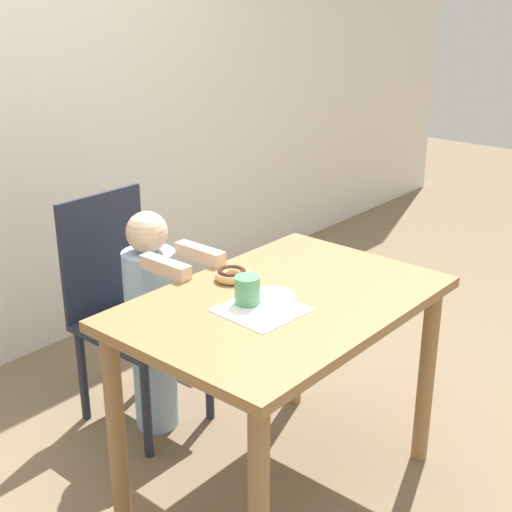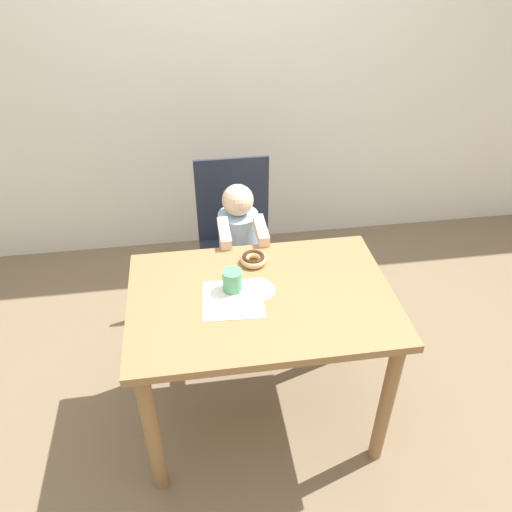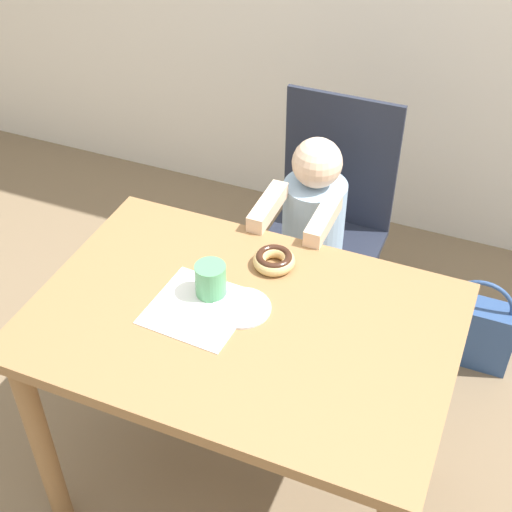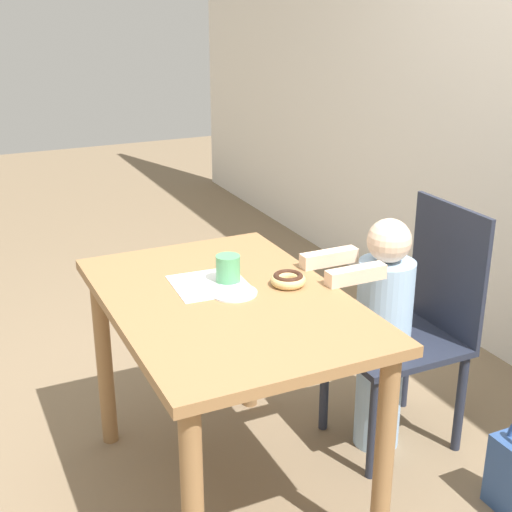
{
  "view_description": "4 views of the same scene",
  "coord_description": "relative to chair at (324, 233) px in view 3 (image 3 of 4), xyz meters",
  "views": [
    {
      "loc": [
        -1.66,
        -1.3,
        1.71
      ],
      "look_at": [
        -0.01,
        0.11,
        0.87
      ],
      "focal_mm": 50.0,
      "sensor_mm": 36.0,
      "label": 1
    },
    {
      "loc": [
        -0.25,
        -1.52,
        2.06
      ],
      "look_at": [
        -0.01,
        0.11,
        0.87
      ],
      "focal_mm": 35.0,
      "sensor_mm": 36.0,
      "label": 2
    },
    {
      "loc": [
        0.52,
        -1.17,
        2.01
      ],
      "look_at": [
        -0.01,
        0.11,
        0.87
      ],
      "focal_mm": 50.0,
      "sensor_mm": 36.0,
      "label": 3
    },
    {
      "loc": [
        1.91,
        -0.8,
        1.67
      ],
      "look_at": [
        -0.01,
        0.11,
        0.87
      ],
      "focal_mm": 50.0,
      "sensor_mm": 36.0,
      "label": 4
    }
  ],
  "objects": [
    {
      "name": "ground_plane",
      "position": [
        0.02,
        -0.77,
        -0.47
      ],
      "size": [
        12.0,
        12.0,
        0.0
      ],
      "primitive_type": "plane",
      "color": "#7A664C"
    },
    {
      "name": "dining_table",
      "position": [
        0.02,
        -0.77,
        0.16
      ],
      "size": [
        1.07,
        0.72,
        0.75
      ],
      "color": "olive",
      "rests_on": "ground_plane"
    },
    {
      "name": "cup",
      "position": [
        -0.09,
        -0.71,
        0.33
      ],
      "size": [
        0.08,
        0.08,
        0.09
      ],
      "color": "#519E66",
      "rests_on": "dining_table"
    },
    {
      "name": "child_figure",
      "position": [
        0.0,
        -0.14,
        0.01
      ],
      "size": [
        0.22,
        0.4,
        0.92
      ],
      "color": "#99BCE0",
      "rests_on": "ground_plane"
    },
    {
      "name": "handbag",
      "position": [
        0.58,
        0.06,
        -0.32
      ],
      "size": [
        0.28,
        0.11,
        0.38
      ],
      "color": "#2D4C84",
      "rests_on": "ground_plane"
    },
    {
      "name": "napkin",
      "position": [
        -0.1,
        -0.77,
        0.28
      ],
      "size": [
        0.25,
        0.25,
        0.0
      ],
      "color": "white",
      "rests_on": "dining_table"
    },
    {
      "name": "donut",
      "position": [
        0.02,
        -0.54,
        0.3
      ],
      "size": [
        0.12,
        0.12,
        0.04
      ],
      "color": "#DBB270",
      "rests_on": "dining_table"
    },
    {
      "name": "chair",
      "position": [
        0.0,
        0.0,
        0.0
      ],
      "size": [
        0.4,
        0.46,
        0.93
      ],
      "color": "#232838",
      "rests_on": "ground_plane"
    },
    {
      "name": "plate",
      "position": [
        0.0,
        -0.73,
        0.28
      ],
      "size": [
        0.15,
        0.15,
        0.01
      ],
      "color": "silver",
      "rests_on": "dining_table"
    }
  ]
}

